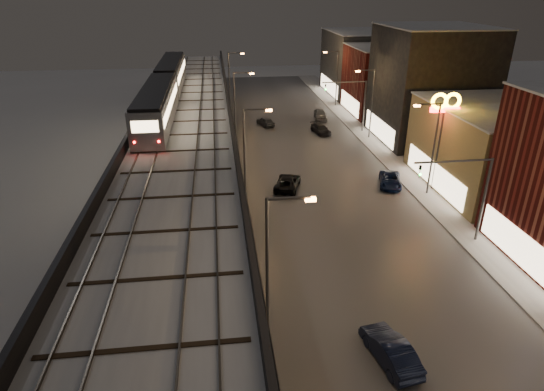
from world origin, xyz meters
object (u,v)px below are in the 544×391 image
car_far_white (265,121)px  car_onc_white (321,130)px  subway_train (165,87)px  car_near_white (390,351)px  car_onc_red (320,115)px  car_onc_dark (390,181)px  car_mid_silver (288,183)px

car_far_white → car_onc_white: bearing=127.0°
subway_train → car_far_white: (12.47, 11.95, -7.63)m
car_near_white → car_onc_red: size_ratio=0.99×
car_far_white → car_onc_dark: 25.36m
subway_train → car_far_white: bearing=43.8°
car_onc_white → car_far_white: bearing=134.6°
car_far_white → car_onc_white: 8.55m
subway_train → car_mid_silver: size_ratio=7.23×
car_mid_silver → car_onc_red: size_ratio=1.06×
car_onc_red → subway_train: bearing=-139.4°
subway_train → car_near_white: 37.65m
car_mid_silver → subway_train: bearing=-22.8°
car_onc_dark → car_onc_red: 25.67m
car_far_white → car_onc_red: bearing=176.6°
car_near_white → car_onc_white: size_ratio=1.05×
car_near_white → subway_train: bearing=-77.8°
car_onc_red → car_onc_dark: bearing=-80.3°
subway_train → car_near_white: size_ratio=7.70×
car_near_white → car_far_white: bearing=-98.3°
car_onc_dark → car_far_white: bearing=130.6°
car_near_white → car_mid_silver: 23.45m
car_onc_dark → car_onc_white: 18.69m
car_mid_silver → car_far_white: size_ratio=1.24×
car_mid_silver → car_onc_white: (7.34, 17.82, -0.04)m
car_onc_dark → car_mid_silver: bearing=-166.3°
car_onc_red → car_mid_silver: bearing=-103.2°
car_near_white → car_onc_white: (5.39, 41.19, -0.12)m
car_near_white → car_far_white: size_ratio=1.16×
car_far_white → car_near_white: bearing=73.4°
car_near_white → car_mid_silver: car_near_white is taller
car_far_white → car_onc_dark: (10.11, -23.26, -0.03)m
car_mid_silver → car_near_white: bearing=113.2°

